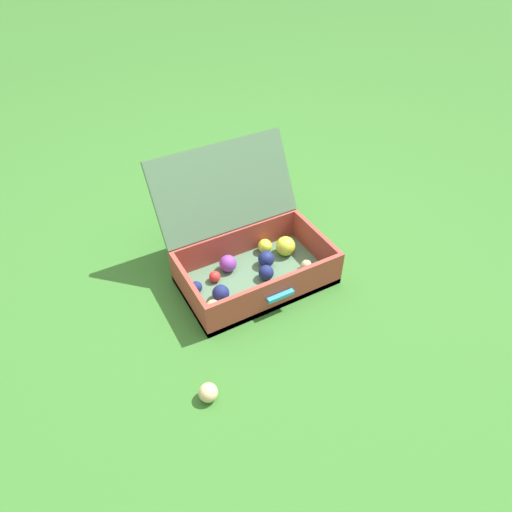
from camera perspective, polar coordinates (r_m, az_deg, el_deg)
ground_plane at (r=1.91m, az=-1.53°, el=-2.73°), size 16.00×16.00×0.00m
open_suitcase at (r=1.86m, az=-0.99°, el=0.61°), size 0.59×0.55×0.47m
stray_ball_on_grass at (r=1.53m, az=-5.92°, el=-16.41°), size 0.06×0.06×0.06m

